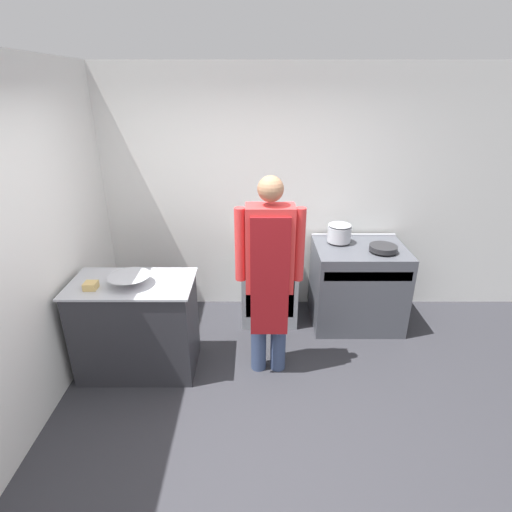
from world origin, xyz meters
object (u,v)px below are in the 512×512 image
Objects in this scene: person_cook at (268,269)px; saute_pan at (382,248)px; stove at (356,285)px; plastic_tub at (89,286)px; stock_pot at (338,232)px; fridge_unit at (268,285)px; mixing_bowl at (128,280)px.

saute_pan is at bearing 30.67° from person_cook.
plastic_tub is (-2.49, -0.93, 0.48)m from stove.
stock_pot reaches higher than plastic_tub.
mixing_bowl reaches higher than fridge_unit.
stove is at bearing 21.33° from mixing_bowl.
stock_pot is at bearing 50.96° from person_cook.
mixing_bowl is (-1.19, -0.02, -0.09)m from person_cook.
saute_pan is at bearing -34.06° from stove.
fridge_unit is (-0.96, 0.10, -0.05)m from stove.
mixing_bowl is at bearing -142.12° from fridge_unit.
person_cook is 7.28× the size of stock_pot.
saute_pan is at bearing 16.58° from plastic_tub.
stock_pot reaches higher than mixing_bowl.
plastic_tub is at bearing -155.09° from stock_pot.
mixing_bowl reaches higher than stove.
plastic_tub is (-1.50, -0.10, -0.11)m from person_cook.
fridge_unit is 1.29m from saute_pan.
saute_pan is (2.38, 0.72, 0.00)m from mixing_bowl.
stock_pot is at bearing 148.55° from stove.
mixing_bowl is at bearing -158.67° from stove.
stove is 3.78× the size of stock_pot.
stove is 0.97m from fridge_unit.
fridge_unit is at bearing 168.77° from saute_pan.
mixing_bowl reaches higher than saute_pan.
person_cook is 1.38m from saute_pan.
stove is 0.52× the size of person_cook.
stock_pot is (-0.21, 0.13, 0.57)m from stove.
person_cook reaches higher than plastic_tub.
fridge_unit is 2.82× the size of saute_pan.
stove is 2.40m from mixing_bowl.
person_cook is (-0.99, -0.83, 0.58)m from stove.
person_cook is 6.48× the size of saute_pan.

